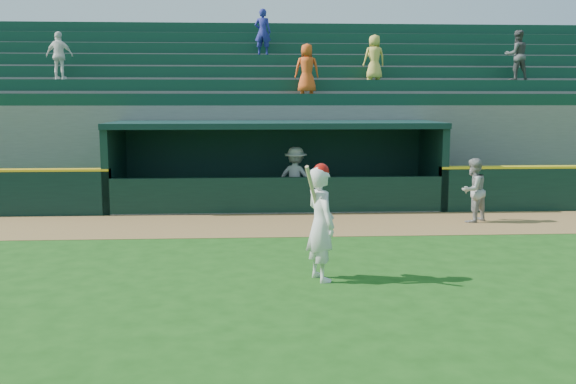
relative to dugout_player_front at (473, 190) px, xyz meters
name	(u,v)px	position (x,y,z in m)	size (l,w,h in m)	color
ground	(293,279)	(-4.89, -4.99, -0.81)	(120.00, 120.00, 0.00)	#194912
warning_track	(280,225)	(-4.89, -0.09, -0.81)	(40.00, 3.00, 0.01)	olive
dugout_player_front	(473,190)	(0.00, 0.00, 0.00)	(0.79, 0.62, 1.62)	gray
dugout_player_inside	(296,178)	(-4.34, 2.34, 0.07)	(1.14, 0.65, 1.76)	#AAAAA4
dugout	(275,159)	(-4.89, 3.01, 0.55)	(9.40, 2.80, 2.46)	slate
stands	(271,119)	(-4.88, 7.57, 1.57)	(34.50, 6.29, 6.19)	slate
batter_at_plate	(321,222)	(-4.42, -5.04, 0.20)	(0.69, 0.87, 2.04)	silver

